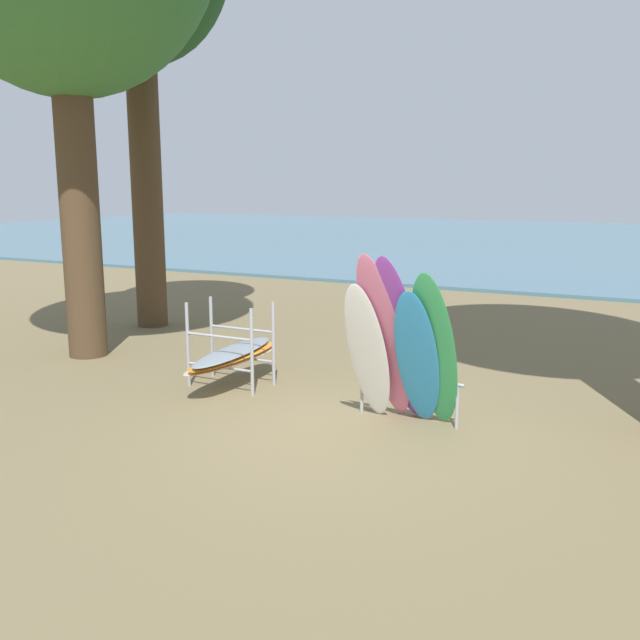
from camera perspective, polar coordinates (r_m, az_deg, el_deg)
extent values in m
plane|color=brown|center=(8.55, 2.82, -9.22)|extent=(80.00, 80.00, 0.00)
cube|color=#477084|center=(37.32, 21.61, 5.79)|extent=(80.00, 36.00, 0.10)
cylinder|color=#4C3823|center=(12.63, -18.89, 9.74)|extent=(0.65, 0.65, 5.61)
cylinder|color=#4C3823|center=(15.01, -13.83, 11.13)|extent=(0.63, 0.63, 6.13)
ellipsoid|color=white|center=(8.72, 3.85, -2.60)|extent=(0.57, 0.82, 1.81)
ellipsoid|color=pink|center=(8.60, 5.18, -1.54)|extent=(0.64, 1.13, 2.18)
ellipsoid|color=purple|center=(8.54, 6.52, -1.71)|extent=(0.62, 1.16, 2.17)
ellipsoid|color=#2D8ED1|center=(8.52, 7.84, -3.12)|extent=(0.55, 0.90, 1.78)
ellipsoid|color=#339E56|center=(8.43, 9.23, -2.54)|extent=(0.55, 0.94, 2.00)
cylinder|color=#9EA0A5|center=(9.28, 3.40, -5.79)|extent=(0.04, 0.04, 0.55)
cylinder|color=#9EA0A5|center=(8.83, 11.00, -6.88)|extent=(0.04, 0.04, 0.55)
cylinder|color=#9EA0A5|center=(8.96, 7.14, -4.66)|extent=(1.45, 0.11, 0.04)
cylinder|color=#9EA0A5|center=(10.53, -10.61, -1.96)|extent=(0.05, 0.05, 1.25)
cylinder|color=#9EA0A5|center=(9.92, -5.52, -2.63)|extent=(0.05, 0.05, 1.25)
cylinder|color=#9EA0A5|center=(11.01, -8.73, -1.34)|extent=(0.05, 0.05, 1.25)
cylinder|color=#9EA0A5|center=(10.42, -3.77, -1.93)|extent=(0.05, 0.05, 1.25)
cylinder|color=#9EA0A5|center=(10.28, -8.10, -3.78)|extent=(1.10, 0.04, 0.04)
cylinder|color=#9EA0A5|center=(10.18, -8.17, -1.33)|extent=(1.10, 0.04, 0.04)
cylinder|color=#9EA0A5|center=(10.77, -6.29, -3.06)|extent=(1.10, 0.04, 0.04)
cylinder|color=#9EA0A5|center=(10.67, -6.34, -0.71)|extent=(1.10, 0.04, 0.04)
ellipsoid|color=#C6B289|center=(10.50, -7.06, -3.17)|extent=(0.65, 2.13, 0.06)
ellipsoid|color=orange|center=(10.47, -6.94, -2.87)|extent=(0.53, 2.11, 0.06)
ellipsoid|color=gray|center=(10.46, -7.01, -2.55)|extent=(0.65, 2.13, 0.06)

